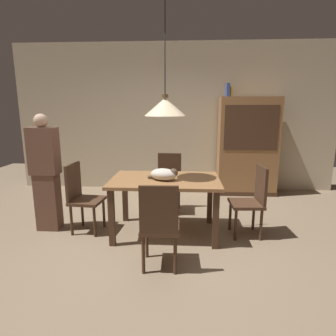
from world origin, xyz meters
TOP-DOWN VIEW (x-y plane):
  - ground at (0.00, 0.00)m, footprint 10.00×10.00m
  - back_wall at (0.00, 2.65)m, footprint 6.40×0.10m
  - dining_table at (-0.04, 0.42)m, footprint 1.40×0.90m
  - chair_far_back at (-0.04, 1.30)m, footprint 0.41×0.41m
  - chair_near_front at (-0.04, -0.46)m, footprint 0.41×0.41m
  - chair_left_side at (-1.17, 0.43)m, footprint 0.44×0.44m
  - chair_right_side at (1.09, 0.42)m, footprint 0.42×0.42m
  - cat_sleeping at (-0.05, 0.35)m, footprint 0.40×0.31m
  - pendant_lamp at (-0.04, 0.42)m, footprint 0.52×0.52m
  - hutch_bookcase at (1.41, 2.32)m, footprint 1.12×0.45m
  - book_blue_wide at (0.99, 2.32)m, footprint 0.06×0.24m
  - book_yellow_short at (1.05, 2.32)m, footprint 0.04×0.20m
  - person_standing at (-1.65, 0.46)m, footprint 0.36×0.22m

SIDE VIEW (x-z plane):
  - ground at x=0.00m, z-range 0.00..0.00m
  - chair_far_back at x=-0.04m, z-range 0.05..0.98m
  - chair_near_front at x=-0.04m, z-range 0.05..0.98m
  - chair_left_side at x=-1.17m, z-range 0.05..0.98m
  - chair_right_side at x=1.09m, z-range 0.05..0.98m
  - dining_table at x=-0.04m, z-range 0.27..1.02m
  - person_standing at x=-1.65m, z-range 0.00..1.58m
  - cat_sleeping at x=-0.05m, z-range 0.75..0.90m
  - hutch_bookcase at x=1.41m, z-range -0.04..1.81m
  - back_wall at x=0.00m, z-range 0.00..2.90m
  - pendant_lamp at x=-0.04m, z-range 1.01..2.31m
  - book_yellow_short at x=1.05m, z-range 1.85..2.03m
  - book_blue_wide at x=0.99m, z-range 1.85..2.09m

